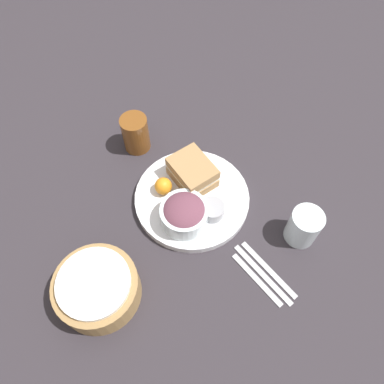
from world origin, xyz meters
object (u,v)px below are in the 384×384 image
at_px(water_glass, 304,226).
at_px(knife, 263,274).
at_px(salad_bowl, 184,213).
at_px(spoon, 257,279).
at_px(plate, 192,198).
at_px(fork, 269,269).
at_px(bread_basket, 97,288).
at_px(sandwich, 192,172).
at_px(dressing_cup, 212,210).
at_px(drink_glass, 136,133).

bearing_deg(water_glass, knife, 115.45).
distance_m(salad_bowl, spoon, 0.22).
relative_size(salad_bowl, knife, 0.64).
xyz_separation_m(plate, fork, (-0.22, -0.10, -0.01)).
bearing_deg(water_glass, bread_basket, 87.00).
relative_size(bread_basket, water_glass, 1.92).
bearing_deg(sandwich, salad_bowl, 150.56).
xyz_separation_m(dressing_cup, knife, (-0.17, -0.05, -0.03)).
xyz_separation_m(bread_basket, knife, (-0.08, -0.34, -0.04)).
bearing_deg(water_glass, drink_glass, 36.15).
distance_m(dressing_cup, fork, 0.18).
height_order(plate, salad_bowl, salad_bowl).
bearing_deg(knife, dressing_cup, 177.82).
bearing_deg(spoon, dressing_cup, 172.10).
height_order(sandwich, water_glass, water_glass).
bearing_deg(plate, spoon, -164.81).
xyz_separation_m(dressing_cup, bread_basket, (-0.09, 0.29, 0.00)).
xyz_separation_m(salad_bowl, water_glass, (-0.12, -0.24, -0.01)).
xyz_separation_m(drink_glass, knife, (-0.44, -0.16, -0.05)).
xyz_separation_m(dressing_cup, drink_glass, (0.27, 0.11, 0.01)).
bearing_deg(bread_basket, water_glass, -93.00).
bearing_deg(salad_bowl, bread_basket, 112.97).
bearing_deg(bread_basket, drink_glass, -27.14).
xyz_separation_m(plate, sandwich, (0.05, -0.02, 0.04)).
height_order(sandwich, knife, sandwich).
height_order(knife, spoon, same).
bearing_deg(water_glass, spoon, 114.74).
distance_m(bread_basket, spoon, 0.34).
bearing_deg(sandwich, knife, -167.09).
bearing_deg(salad_bowl, drink_glass, 8.55).
bearing_deg(drink_glass, fork, -157.93).
distance_m(salad_bowl, knife, 0.22).
height_order(plate, dressing_cup, dressing_cup).
relative_size(dressing_cup, fork, 0.34).
bearing_deg(fork, dressing_cup, -176.42).
height_order(sandwich, drink_glass, drink_glass).
bearing_deg(dressing_cup, drink_glass, 21.51).
height_order(bread_basket, knife, bread_basket).
bearing_deg(salad_bowl, sandwich, -29.44).
relative_size(plate, bread_basket, 1.59).
bearing_deg(dressing_cup, salad_bowl, 85.09).
bearing_deg(drink_glass, salad_bowl, -171.45).
distance_m(drink_glass, knife, 0.47).
bearing_deg(salad_bowl, spoon, -150.67).
bearing_deg(bread_basket, salad_bowl, -67.03).
distance_m(sandwich, spoon, 0.29).
bearing_deg(sandwich, dressing_cup, -174.38).
distance_m(plate, drink_glass, 0.23).
xyz_separation_m(drink_glass, water_glass, (-0.38, -0.28, -0.00)).
bearing_deg(water_glass, sandwich, 40.07).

